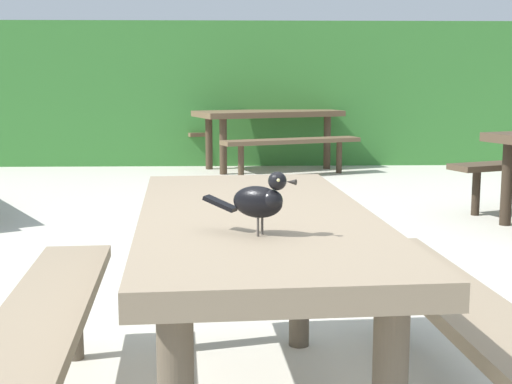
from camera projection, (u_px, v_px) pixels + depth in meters
The scene contains 4 objects.
hedge_wall at pixel (229, 92), 10.77m from camera, with size 28.00×2.37×1.87m, color #387A33.
picnic_table_foreground at pixel (255, 265), 2.49m from camera, with size 1.80×1.85×0.74m.
bird_grackle at pixel (261, 200), 2.07m from camera, with size 0.27×0.16×0.18m.
picnic_table_mid_left at pixel (268, 125), 9.36m from camera, with size 2.19×2.17×0.74m.
Camera 1 is at (0.04, -2.32, 1.19)m, focal length 51.99 mm.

